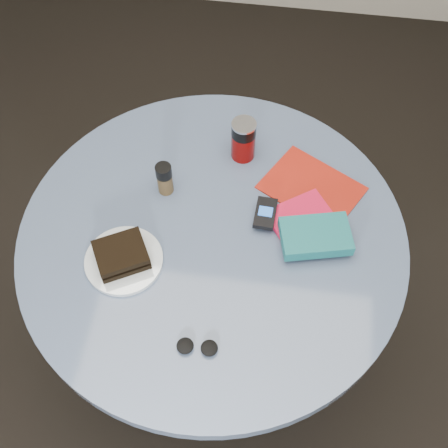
# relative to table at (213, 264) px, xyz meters

# --- Properties ---
(ground) EXTENTS (4.00, 4.00, 0.00)m
(ground) POSITION_rel_table_xyz_m (0.00, 0.00, -0.59)
(ground) COLOR black
(ground) RESTS_ON ground
(table) EXTENTS (1.00, 1.00, 0.75)m
(table) POSITION_rel_table_xyz_m (0.00, 0.00, 0.00)
(table) COLOR black
(table) RESTS_ON ground
(plate) EXTENTS (0.23, 0.23, 0.01)m
(plate) POSITION_rel_table_xyz_m (-0.20, -0.11, 0.17)
(plate) COLOR silver
(plate) RESTS_ON table
(sandwich) EXTENTS (0.16, 0.15, 0.04)m
(sandwich) POSITION_rel_table_xyz_m (-0.21, -0.11, 0.20)
(sandwich) COLOR black
(sandwich) RESTS_ON plate
(soda_can) EXTENTS (0.08, 0.08, 0.13)m
(soda_can) POSITION_rel_table_xyz_m (0.04, 0.27, 0.23)
(soda_can) COLOR #690705
(soda_can) RESTS_ON table
(pepper_grinder) EXTENTS (0.05, 0.05, 0.10)m
(pepper_grinder) POSITION_rel_table_xyz_m (-0.15, 0.12, 0.21)
(pepper_grinder) COLOR #45351D
(pepper_grinder) RESTS_ON table
(magazine) EXTENTS (0.31, 0.28, 0.00)m
(magazine) POSITION_rel_table_xyz_m (0.24, 0.18, 0.17)
(magazine) COLOR maroon
(magazine) RESTS_ON table
(red_book) EXTENTS (0.19, 0.18, 0.01)m
(red_book) POSITION_rel_table_xyz_m (0.22, 0.08, 0.17)
(red_book) COLOR red
(red_book) RESTS_ON magazine
(novel) EXTENTS (0.19, 0.15, 0.03)m
(novel) POSITION_rel_table_xyz_m (0.26, 0.01, 0.20)
(novel) COLOR #13585D
(novel) RESTS_ON red_book
(mp3_player) EXTENTS (0.06, 0.10, 0.02)m
(mp3_player) POSITION_rel_table_xyz_m (0.13, 0.06, 0.19)
(mp3_player) COLOR black
(mp3_player) RESTS_ON red_book
(headphones) EXTENTS (0.10, 0.04, 0.02)m
(headphones) POSITION_rel_table_xyz_m (0.01, -0.31, 0.17)
(headphones) COLOR black
(headphones) RESTS_ON table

